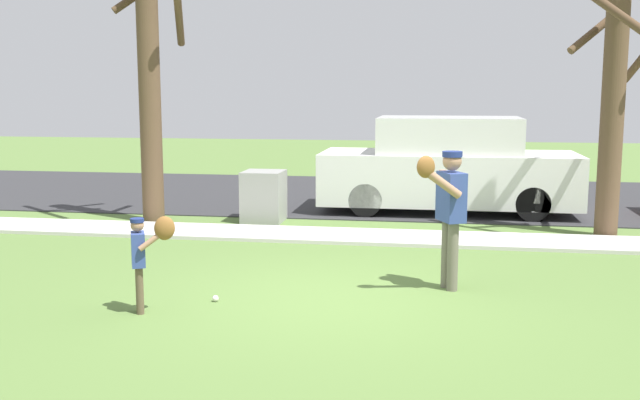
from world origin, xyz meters
TOP-DOWN VIEW (x-y plane):
  - ground_plane at (0.00, 3.50)m, footprint 48.00×48.00m
  - sidewalk_strip at (0.00, 3.60)m, footprint 36.00×1.20m
  - road_surface at (0.00, 8.60)m, footprint 36.00×6.80m
  - person_adult at (1.33, 0.64)m, footprint 0.62×0.80m
  - person_child at (-1.91, -0.87)m, footprint 0.56×0.34m
  - baseball at (-1.31, -0.33)m, footprint 0.07×0.07m
  - utility_cabinet at (-1.99, 4.89)m, footprint 0.73×0.78m
  - street_tree_near at (3.98, 4.42)m, footprint 1.84×1.88m
  - street_tree_far at (-4.02, 4.55)m, footprint 1.85×1.89m
  - parked_van_white at (1.38, 6.48)m, footprint 5.00×1.95m

SIDE VIEW (x-z plane):
  - ground_plane at x=0.00m, z-range 0.00..0.00m
  - road_surface at x=0.00m, z-range 0.00..0.02m
  - sidewalk_strip at x=0.00m, z-range 0.00..0.06m
  - baseball at x=-1.31m, z-range 0.00..0.07m
  - utility_cabinet at x=-1.99m, z-range 0.00..0.94m
  - person_child at x=-1.91m, z-range 0.17..1.25m
  - parked_van_white at x=1.38m, z-range -0.04..1.84m
  - person_adult at x=1.33m, z-range 0.21..1.91m
  - street_tree_near at x=3.98m, z-range 0.16..4.86m
  - street_tree_far at x=-4.02m, z-range 0.17..5.94m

